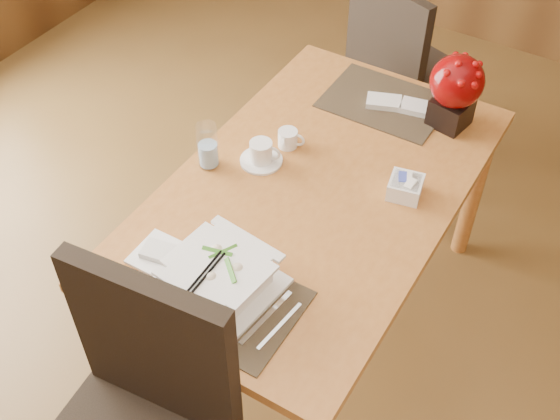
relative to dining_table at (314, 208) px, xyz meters
The scene contains 12 objects.
dining_table is the anchor object (origin of this frame).
placemat_near 0.56m from the dining_table, 90.00° to the right, with size 0.45×0.33×0.01m, color black.
placemat_far 0.56m from the dining_table, 90.00° to the left, with size 0.45×0.33×0.01m, color black.
soup_setting 0.54m from the dining_table, 92.41° to the right, with size 0.34×0.34×0.12m.
coffee_cup 0.26m from the dining_table, behind, with size 0.15×0.15×0.08m.
water_glass 0.42m from the dining_table, 166.62° to the right, with size 0.07×0.07×0.17m, color silver.
creamer_jug 0.27m from the dining_table, 143.27° to the left, with size 0.09×0.09×0.07m, color white, non-canonical shape.
sugar_caddy 0.33m from the dining_table, 25.12° to the left, with size 0.11×0.11×0.06m, color white.
berry_decor 0.66m from the dining_table, 65.22° to the left, with size 0.19×0.19×0.29m.
napkins_far 0.57m from the dining_table, 82.08° to the left, with size 0.26×0.09×0.02m, color silver, non-canonical shape.
bread_plate 0.58m from the dining_table, 116.83° to the right, with size 0.16×0.16×0.01m, color white.
far_chair 1.11m from the dining_table, 97.89° to the left, with size 0.58×0.58×0.98m.
Camera 1 is at (0.78, -0.91, 2.39)m, focal length 45.00 mm.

